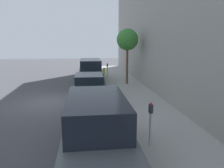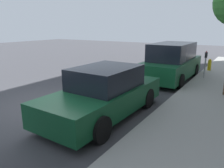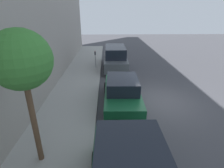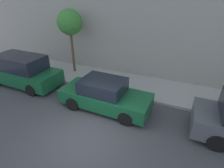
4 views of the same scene
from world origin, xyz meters
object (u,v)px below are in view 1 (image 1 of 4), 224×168
parking_meter_far (107,69)px  street_tree (127,40)px  parked_sedan_second (89,88)px  parked_minivan_third (91,71)px  parking_meter_near (150,120)px  fire_hydrant (104,71)px  parked_minivan_nearest (97,129)px

parking_meter_far → street_tree: size_ratio=0.32×
parked_sedan_second → parked_minivan_third: (0.26, 5.82, 0.20)m
parked_minivan_third → parking_meter_near: bearing=-82.9°
parked_sedan_second → street_tree: (3.02, 3.88, 2.78)m
street_tree → parking_meter_far: bearing=115.1°
fire_hydrant → parking_meter_far: bearing=-87.4°
parking_meter_near → parking_meter_far: size_ratio=1.06×
parking_meter_near → fire_hydrant: 15.01m
parked_sedan_second → parked_minivan_third: parked_minivan_third is taller
parked_minivan_nearest → fire_hydrant: 15.33m
street_tree → parked_minivan_third: bearing=144.7°
parked_sedan_second → fire_hydrant: 8.91m
parking_meter_near → street_tree: size_ratio=0.34×
street_tree → parking_meter_near: bearing=-97.0°
parked_minivan_nearest → parking_meter_far: size_ratio=3.62×
parking_meter_near → street_tree: (1.25, 10.13, 2.47)m
parked_minivan_nearest → parked_sedan_second: 6.49m
street_tree → parked_sedan_second: bearing=-127.9°
parked_minivan_nearest → parking_meter_near: bearing=7.9°
parked_minivan_third → parking_meter_far: (1.51, 0.71, 0.07)m
street_tree → fire_hydrant: size_ratio=6.10×
parked_minivan_third → street_tree: (2.75, -1.94, 2.58)m
parking_meter_near → street_tree: 10.50m
fire_hydrant → parked_sedan_second: bearing=-100.8°
parked_sedan_second → parked_minivan_third: 5.83m
parked_minivan_nearest → parking_meter_far: (1.72, 13.02, 0.07)m
parking_meter_near → street_tree: street_tree is taller
parked_minivan_third → fire_hydrant: parked_minivan_third is taller
parking_meter_far → fire_hydrant: 2.27m
fire_hydrant → parked_minivan_nearest: bearing=-96.1°
parked_sedan_second → parking_meter_near: parking_meter_near is taller
parked_minivan_nearest → fire_hydrant: size_ratio=7.12×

